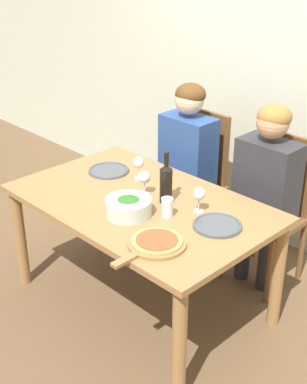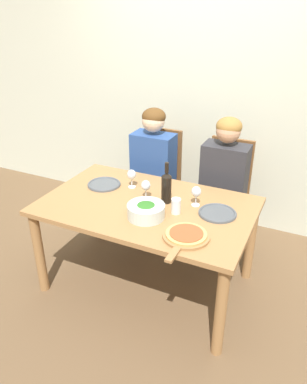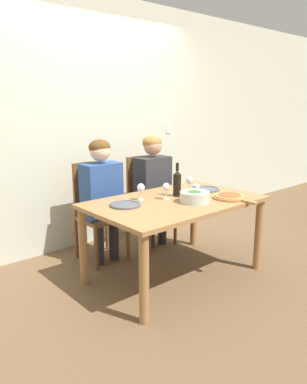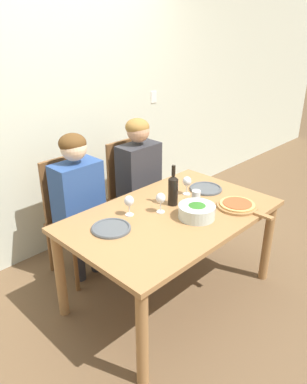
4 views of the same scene
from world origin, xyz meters
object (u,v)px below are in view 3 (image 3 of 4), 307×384
at_px(chair_left, 97,208).
at_px(wine_bottle, 177,183).
at_px(pizza_on_board, 230,197).
at_px(person_man, 154,180).
at_px(wine_glass_centre, 166,188).
at_px(wine_glass_left, 141,189).
at_px(wine_glass_right, 190,181).
at_px(dinner_plate_right, 206,189).
at_px(broccoli_bowl, 195,197).
at_px(dinner_plate_left, 125,205).
at_px(water_tumbler, 196,191).
at_px(chair_right, 147,198).
at_px(person_woman, 102,189).

relative_size(chair_left, wine_bottle, 3.16).
bearing_deg(pizza_on_board, person_man, 92.43).
bearing_deg(wine_glass_centre, chair_left, 108.37).
relative_size(wine_glass_left, wine_glass_right, 1.00).
relative_size(dinner_plate_right, wine_glass_left, 1.76).
bearing_deg(person_man, broccoli_bowl, -108.49).
bearing_deg(dinner_plate_left, water_tumbler, -13.33).
relative_size(broccoli_bowl, wine_glass_right, 1.72).
distance_m(broccoli_bowl, wine_glass_centre, 0.27).
relative_size(chair_right, water_tumbler, 8.98).
relative_size(chair_left, pizza_on_board, 2.25).
height_order(pizza_on_board, wine_glass_left, wine_glass_left).
xyz_separation_m(dinner_plate_left, wine_glass_right, (0.78, -0.00, 0.10)).
height_order(person_woman, pizza_on_board, person_woman).
bearing_deg(wine_bottle, person_woman, 123.20).
height_order(wine_glass_left, water_tumbler, wine_glass_left).
xyz_separation_m(person_woman, wine_bottle, (0.41, -0.63, 0.11)).
height_order(wine_bottle, pizza_on_board, wine_bottle).
bearing_deg(water_tumbler, dinner_plate_left, 166.67).
bearing_deg(pizza_on_board, wine_glass_right, 101.55).
distance_m(dinner_plate_left, wine_glass_left, 0.25).
height_order(broccoli_bowl, dinner_plate_left, broccoli_bowl).
bearing_deg(dinner_plate_left, person_man, 35.24).
bearing_deg(dinner_plate_left, wine_glass_right, -0.08).
height_order(dinner_plate_left, wine_glass_centre, wine_glass_centre).
bearing_deg(wine_glass_left, wine_glass_centre, -34.17).
xyz_separation_m(person_man, wine_glass_right, (-0.04, -0.58, 0.09)).
xyz_separation_m(person_woman, wine_glass_right, (0.62, -0.58, 0.09)).
bearing_deg(water_tumbler, person_man, 79.97).
bearing_deg(chair_left, wine_glass_right, -48.29).
distance_m(chair_left, broccoli_bowl, 1.10).
xyz_separation_m(person_man, dinner_plate_left, (-0.82, -0.58, -0.01)).
distance_m(pizza_on_board, wine_glass_centre, 0.59).
bearing_deg(water_tumbler, wine_bottle, 136.63).
bearing_deg(dinner_plate_left, chair_left, 77.47).
bearing_deg(pizza_on_board, broccoli_bowl, 159.88).
bearing_deg(wine_glass_right, person_woman, 136.95).
xyz_separation_m(pizza_on_board, wine_glass_right, (-0.09, 0.42, 0.09)).
relative_size(broccoli_bowl, wine_glass_left, 1.72).
distance_m(pizza_on_board, water_tumbler, 0.32).
bearing_deg(chair_right, broccoli_bowl, -106.45).
bearing_deg(person_woman, broccoli_bowl, -67.15).
distance_m(chair_left, person_man, 0.71).
relative_size(chair_right, person_woman, 0.80).
bearing_deg(person_man, pizza_on_board, -87.57).
bearing_deg(water_tumbler, dinner_plate_right, 22.06).
distance_m(person_man, wine_bottle, 0.69).
height_order(chair_right, wine_bottle, wine_bottle).
xyz_separation_m(dinner_plate_right, wine_glass_right, (-0.18, 0.05, 0.10)).
xyz_separation_m(dinner_plate_left, pizza_on_board, (0.87, -0.43, 0.01)).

